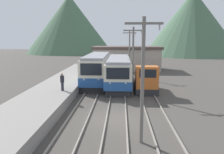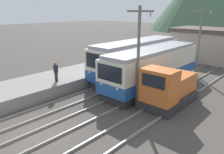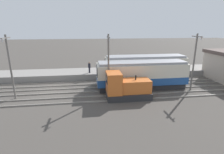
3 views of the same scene
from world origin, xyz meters
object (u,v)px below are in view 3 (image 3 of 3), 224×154
object	(u,v)px
commuter_train_left	(145,70)
shunting_locomotive	(126,88)
catenary_mast_far	(194,60)
catenary_mast_near	(10,65)
commuter_train_center	(141,76)
person_on_platform	(89,67)
catenary_mast_mid	(108,63)

from	to	relation	value
commuter_train_left	shunting_locomotive	distance (m)	7.10
catenary_mast_far	catenary_mast_near	bearing A→B (deg)	-90.00
commuter_train_left	commuter_train_center	xyz separation A→B (m)	(2.80, -1.39, -0.11)
person_on_platform	commuter_train_left	bearing A→B (deg)	72.98
commuter_train_center	catenary_mast_near	bearing A→B (deg)	-84.23
catenary_mast_mid	catenary_mast_near	bearing A→B (deg)	-90.00
commuter_train_center	person_on_platform	world-z (taller)	commuter_train_center
catenary_mast_mid	catenary_mast_far	bearing A→B (deg)	90.00
shunting_locomotive	person_on_platform	world-z (taller)	shunting_locomotive
shunting_locomotive	catenary_mast_mid	bearing A→B (deg)	-130.08
commuter_train_center	catenary_mast_near	world-z (taller)	catenary_mast_near
catenary_mast_near	catenary_mast_mid	xyz separation A→B (m)	(0.00, 10.48, 0.00)
commuter_train_left	shunting_locomotive	xyz separation A→B (m)	(5.80, -4.06, -0.55)
commuter_train_center	shunting_locomotive	xyz separation A→B (m)	(3.00, -2.67, -0.44)
catenary_mast_far	person_on_platform	size ratio (longest dim) A/B	4.19
commuter_train_left	catenary_mast_mid	size ratio (longest dim) A/B	1.67
catenary_mast_far	person_on_platform	xyz separation A→B (m)	(-6.75, -12.63, -1.96)
shunting_locomotive	commuter_train_left	bearing A→B (deg)	145.01
shunting_locomotive	catenary_mast_far	size ratio (longest dim) A/B	0.70
commuter_train_center	person_on_platform	bearing A→B (deg)	-128.51
commuter_train_center	commuter_train_left	bearing A→B (deg)	153.55
commuter_train_center	catenary_mast_near	size ratio (longest dim) A/B	1.66
catenary_mast_near	person_on_platform	xyz separation A→B (m)	(-6.75, 8.33, -1.96)
catenary_mast_mid	person_on_platform	bearing A→B (deg)	-162.34
person_on_platform	catenary_mast_near	bearing A→B (deg)	-50.97
commuter_train_left	person_on_platform	xyz separation A→B (m)	(-2.44, -7.98, 0.09)
person_on_platform	shunting_locomotive	bearing A→B (deg)	25.45
catenary_mast_far	catenary_mast_mid	bearing A→B (deg)	-90.00
commuter_train_left	catenary_mast_near	size ratio (longest dim) A/B	1.67
shunting_locomotive	catenary_mast_far	world-z (taller)	catenary_mast_far
commuter_train_left	person_on_platform	distance (m)	8.35
catenary_mast_mid	catenary_mast_far	size ratio (longest dim) A/B	1.00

